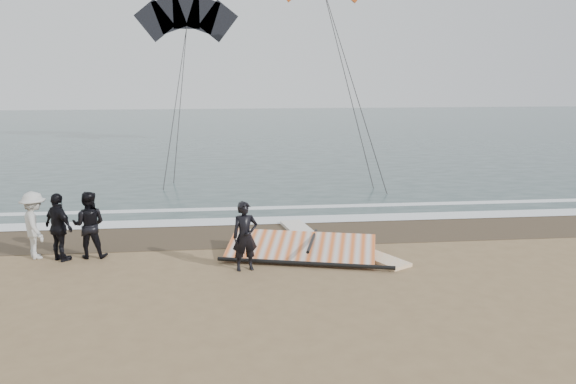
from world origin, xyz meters
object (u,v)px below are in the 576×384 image
object	(u,v)px
man_main	(245,236)
board_cream	(302,232)
board_white	(373,256)
sail_rig	(298,249)

from	to	relation	value
man_main	board_cream	bearing A→B (deg)	47.09
board_white	sail_rig	world-z (taller)	sail_rig
sail_rig	man_main	bearing A→B (deg)	-146.97
board_white	sail_rig	bearing A→B (deg)	141.68
board_white	board_cream	bearing A→B (deg)	95.21
man_main	board_cream	size ratio (longest dim) A/B	0.69
board_cream	sail_rig	xyz separation A→B (m)	(-0.38, -2.00, 0.14)
man_main	sail_rig	distance (m)	1.82
sail_rig	board_white	bearing A→B (deg)	-9.33
board_cream	sail_rig	distance (m)	2.04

